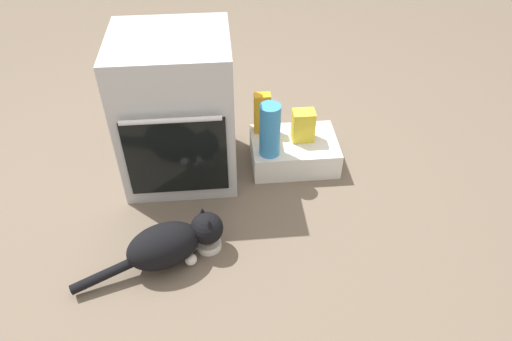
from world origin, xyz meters
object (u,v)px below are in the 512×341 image
object	(u,v)px
pantry_cabinet	(294,151)
juice_carton	(262,113)
food_bowl	(209,243)
snack_bag	(303,126)
oven	(177,110)
water_bottle	(270,130)
cat	(172,243)

from	to	relation	value
pantry_cabinet	juice_carton	bearing A→B (deg)	147.55
food_bowl	snack_bag	xyz separation A→B (m)	(0.54, 0.61, 0.22)
oven	pantry_cabinet	distance (m)	0.70
food_bowl	juice_carton	xyz separation A→B (m)	(0.32, 0.70, 0.25)
oven	water_bottle	size ratio (longest dim) A/B	2.64
juice_carton	snack_bag	bearing A→B (deg)	-24.23
juice_carton	food_bowl	bearing A→B (deg)	-114.77
cat	snack_bag	bearing A→B (deg)	22.67
pantry_cabinet	water_bottle	xyz separation A→B (m)	(-0.15, -0.10, 0.23)
oven	pantry_cabinet	bearing A→B (deg)	0.51
snack_bag	water_bottle	bearing A→B (deg)	-151.22
oven	snack_bag	size ratio (longest dim) A/B	4.40
snack_bag	pantry_cabinet	bearing A→B (deg)	-165.07
water_bottle	cat	bearing A→B (deg)	-132.05
cat	water_bottle	xyz separation A→B (m)	(0.50, 0.56, 0.18)
juice_carton	oven	bearing A→B (deg)	-165.87
water_bottle	snack_bag	distance (m)	0.23
pantry_cabinet	food_bowl	world-z (taller)	pantry_cabinet
food_bowl	water_bottle	xyz separation A→B (m)	(0.34, 0.50, 0.28)
pantry_cabinet	water_bottle	world-z (taller)	water_bottle
water_bottle	snack_bag	world-z (taller)	water_bottle
water_bottle	juice_carton	size ratio (longest dim) A/B	1.25
food_bowl	water_bottle	world-z (taller)	water_bottle
water_bottle	juice_carton	bearing A→B (deg)	95.26
pantry_cabinet	water_bottle	bearing A→B (deg)	-147.72
snack_bag	juice_carton	xyz separation A→B (m)	(-0.22, 0.10, 0.03)
oven	snack_bag	xyz separation A→B (m)	(0.67, 0.02, -0.15)
snack_bag	juice_carton	world-z (taller)	juice_carton
pantry_cabinet	snack_bag	bearing A→B (deg)	14.93
water_bottle	snack_bag	size ratio (longest dim) A/B	1.67
water_bottle	juice_carton	xyz separation A→B (m)	(-0.02, 0.21, -0.03)
oven	water_bottle	distance (m)	0.49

